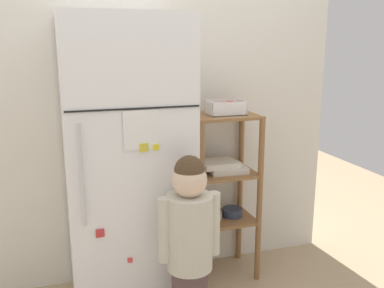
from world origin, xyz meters
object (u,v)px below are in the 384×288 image
object	(u,v)px
refrigerator	(127,167)
fruit_bin	(228,108)
child_standing	(189,232)
pantry_shelf_unit	(222,182)

from	to	relation	value
refrigerator	fruit_bin	bearing A→B (deg)	10.27
child_standing	pantry_shelf_unit	distance (m)	0.68
pantry_shelf_unit	fruit_bin	distance (m)	0.48
fruit_bin	refrigerator	bearing A→B (deg)	-169.73
refrigerator	child_standing	bearing A→B (deg)	-61.73
refrigerator	child_standing	distance (m)	0.54
refrigerator	fruit_bin	size ratio (longest dim) A/B	7.34
child_standing	fruit_bin	xyz separation A→B (m)	(0.42, 0.55, 0.52)
refrigerator	pantry_shelf_unit	world-z (taller)	refrigerator
child_standing	fruit_bin	distance (m)	0.86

